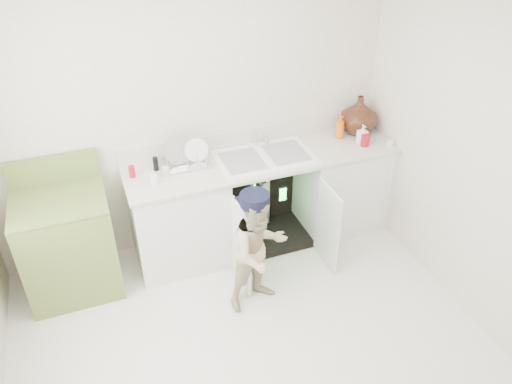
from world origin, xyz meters
TOP-DOWN VIEW (x-y plane):
  - ground at (0.00, 0.00)m, footprint 3.50×3.50m
  - room_shell at (0.00, 0.00)m, footprint 6.00×5.50m
  - counter_run at (0.59, 1.21)m, footprint 2.44×1.02m
  - avocado_stove at (-1.18, 1.18)m, footprint 0.72×0.65m
  - repair_worker at (0.22, 0.46)m, footprint 0.69×0.66m

SIDE VIEW (x-z plane):
  - ground at x=0.00m, z-range 0.00..0.00m
  - avocado_stove at x=-1.18m, z-range -0.10..1.02m
  - counter_run at x=0.59m, z-range -0.15..1.11m
  - repair_worker at x=0.22m, z-range 0.00..1.06m
  - room_shell at x=0.00m, z-range 0.62..1.88m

